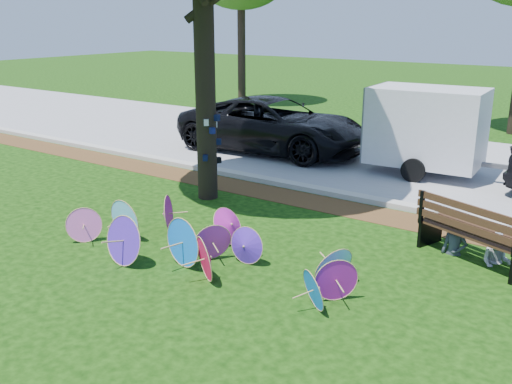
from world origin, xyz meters
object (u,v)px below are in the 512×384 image
park_bench (477,231)px  person_left (457,222)px  parasol_pile (198,241)px  person_right (500,235)px  cargo_trailer (427,126)px  black_van (273,125)px

park_bench → person_left: 0.36m
parasol_pile → person_left: person_left is taller
person_left → person_right: (0.70, 0.00, -0.07)m
cargo_trailer → black_van: bearing=177.1°
cargo_trailer → person_left: 5.38m
cargo_trailer → park_bench: 5.59m
parasol_pile → park_bench: size_ratio=2.69×
park_bench → person_right: park_bench is taller
park_bench → person_left: (-0.35, 0.05, 0.07)m
park_bench → parasol_pile: bearing=-123.8°
black_van → person_left: (6.87, -4.80, -0.22)m
park_bench → person_right: 0.35m
cargo_trailer → parasol_pile: bearing=-102.3°
person_right → person_left: bearing=172.4°
parasol_pile → park_bench: (3.78, 2.70, 0.15)m
parasol_pile → black_van: bearing=114.5°
person_left → person_right: size_ratio=1.13×
cargo_trailer → person_right: 5.71m
parasol_pile → person_left: bearing=38.8°
parasol_pile → cargo_trailer: cargo_trailer is taller
parasol_pile → black_van: 8.31m
black_van → park_bench: black_van is taller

